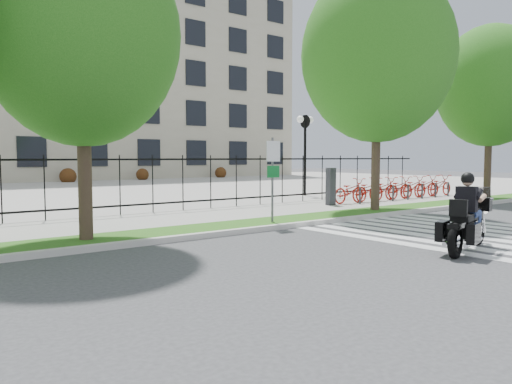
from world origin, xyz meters
TOP-DOWN VIEW (x-y plane):
  - ground at (0.00, 0.00)m, footprint 120.00×120.00m
  - curb at (0.00, 4.10)m, footprint 60.00×0.20m
  - grass_verge at (0.00, 4.95)m, footprint 60.00×1.50m
  - sidewalk at (0.00, 7.45)m, footprint 60.00×3.50m
  - plaza at (0.00, 25.00)m, footprint 80.00×34.00m
  - crosswalk_stripes at (4.83, 0.00)m, footprint 5.70×8.00m
  - iron_fence at (0.00, 9.20)m, footprint 30.00×0.06m
  - lamp_post_right at (10.00, 12.00)m, footprint 1.06×0.70m
  - street_tree_1 at (-3.84, 4.95)m, footprint 4.51×4.51m
  - street_tree_2 at (6.80, 4.95)m, footprint 5.48×5.48m
  - street_tree_3 at (15.01, 4.95)m, footprint 4.86×4.86m
  - bike_share_station at (11.28, 7.20)m, footprint 8.97×0.89m
  - sign_pole_regulatory at (1.58, 4.58)m, footprint 0.50×0.09m
  - motorcycle_rider at (2.54, -0.98)m, footprint 2.67×1.18m

SIDE VIEW (x-z plane):
  - ground at x=0.00m, z-range 0.00..0.00m
  - crosswalk_stripes at x=4.83m, z-range 0.00..0.01m
  - plaza at x=0.00m, z-range 0.00..0.10m
  - curb at x=0.00m, z-range 0.00..0.15m
  - grass_verge at x=0.00m, z-range 0.00..0.15m
  - sidewalk at x=0.00m, z-range 0.00..0.15m
  - bike_share_station at x=11.28m, z-range -0.08..1.42m
  - motorcycle_rider at x=2.54m, z-range -0.35..1.75m
  - iron_fence at x=0.00m, z-range 0.15..2.15m
  - sign_pole_regulatory at x=1.58m, z-range 0.49..2.99m
  - lamp_post_right at x=10.00m, z-range 1.08..5.33m
  - street_tree_1 at x=-3.84m, z-range 1.22..8.57m
  - street_tree_3 at x=15.01m, z-range 1.35..9.35m
  - street_tree_2 at x=6.80m, z-range 1.37..10.12m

